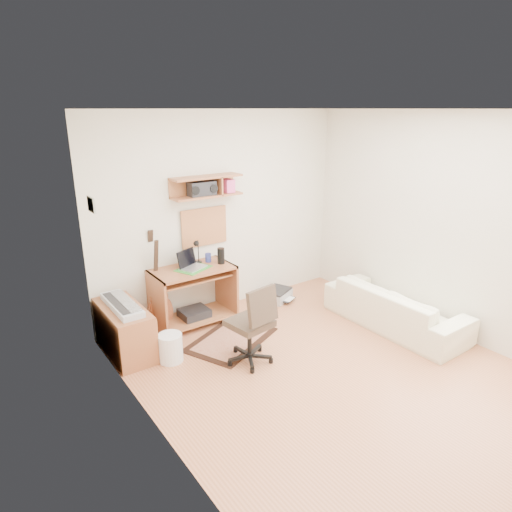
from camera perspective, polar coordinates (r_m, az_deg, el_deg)
floor at (r=4.87m, az=8.92°, el=-14.23°), size 3.60×4.00×0.01m
ceiling at (r=4.11m, az=10.80°, el=18.14°), size 3.60×4.00×0.01m
back_wall at (r=5.84m, az=-4.26°, el=5.49°), size 3.60×0.01×2.60m
left_wall at (r=3.35m, az=-12.78°, el=-4.98°), size 0.01×4.00×2.60m
right_wall at (r=5.70m, az=22.78°, el=3.76°), size 0.01×4.00×2.60m
wall_shelf at (r=5.50m, az=-6.35°, el=8.87°), size 0.90×0.25×0.26m
cork_board at (r=5.70m, az=-6.68°, el=3.75°), size 0.64×0.03×0.49m
wall_photo at (r=4.60m, az=-20.40°, el=6.21°), size 0.02×0.20×0.15m
desk at (r=5.61m, az=-8.03°, el=-5.18°), size 1.00×0.55×0.75m
laptop at (r=5.42m, az=-8.11°, el=-0.49°), size 0.39×0.39×0.23m
speaker at (r=5.57m, az=-4.52°, el=0.02°), size 0.09×0.09×0.20m
desk_lamp at (r=5.61m, az=-7.42°, el=0.63°), size 0.10×0.10×0.31m
pencil_cup at (r=5.66m, az=-6.16°, el=-0.21°), size 0.08×0.08×0.11m
boombox at (r=5.47m, az=-6.99°, el=8.58°), size 0.34×0.15×0.17m
rug at (r=5.35m, az=-3.22°, el=-10.64°), size 1.24×1.06×0.01m
task_chair at (r=4.73m, az=-0.85°, el=-8.60°), size 0.53×0.53×0.91m
cabinet at (r=5.18m, az=-16.53°, el=-9.13°), size 0.40×0.90×0.55m
music_keyboard at (r=5.05m, az=-16.85°, el=-6.02°), size 0.24×0.76×0.07m
guitar at (r=5.47m, az=-12.46°, el=-3.23°), size 0.36×0.25×1.25m
waste_basket at (r=4.96m, az=-10.92°, el=-11.50°), size 0.28×0.28×0.31m
printer at (r=6.36m, az=2.72°, el=-4.91°), size 0.49×0.44×0.15m
sofa at (r=5.77m, az=17.49°, el=-5.46°), size 0.52×1.79×0.70m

